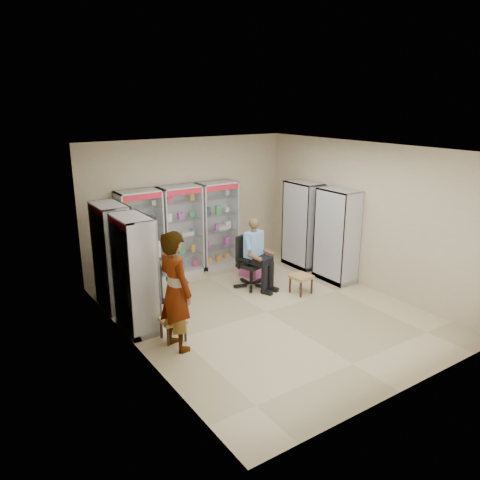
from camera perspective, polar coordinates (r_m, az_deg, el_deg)
floor at (r=8.81m, az=3.26°, el=-8.76°), size 6.00×6.00×0.00m
room_shell at (r=8.17m, az=3.48°, el=3.82°), size 5.02×6.02×3.01m
cabinet_back_left at (r=10.11m, az=-12.01°, el=0.33°), size 0.90×0.50×2.00m
cabinet_back_mid at (r=10.48m, az=-7.21°, el=1.15°), size 0.90×0.50×2.00m
cabinet_back_right at (r=10.92m, az=-2.76°, el=1.90°), size 0.90×0.50×2.00m
cabinet_right_far at (r=10.98m, az=7.64°, el=1.84°), size 0.90×0.50×2.00m
cabinet_right_near at (r=10.21m, az=11.70°, el=0.51°), size 0.90×0.50×2.00m
cabinet_left_far at (r=8.98m, az=-15.25°, el=-1.99°), size 0.90×0.50×2.00m
cabinet_left_near at (r=7.99m, az=-12.66°, el=-4.11°), size 0.90×0.50×2.00m
wooden_chair at (r=9.55m, az=-11.55°, el=-3.98°), size 0.42×0.42×0.94m
seated_customer at (r=9.43m, az=-11.50°, el=-2.94°), size 0.44×0.60×1.34m
office_chair at (r=9.75m, az=1.39°, el=-2.67°), size 0.76×0.76×1.11m
seated_shopkeeper at (r=9.66m, az=1.56°, el=-1.91°), size 0.64×0.76×1.41m
pink_trunk at (r=10.49m, az=1.76°, el=-3.07°), size 0.61×0.59×0.48m
tea_glass at (r=10.38m, az=1.85°, el=-1.57°), size 0.07×0.07×0.10m
woven_stool_a at (r=9.63m, az=7.43°, el=-5.36°), size 0.42×0.42×0.39m
woven_stool_b at (r=7.86m, az=-8.15°, el=-10.71°), size 0.40×0.40×0.37m
standing_man at (r=7.31m, az=-7.88°, el=-6.17°), size 0.54×0.75×1.93m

